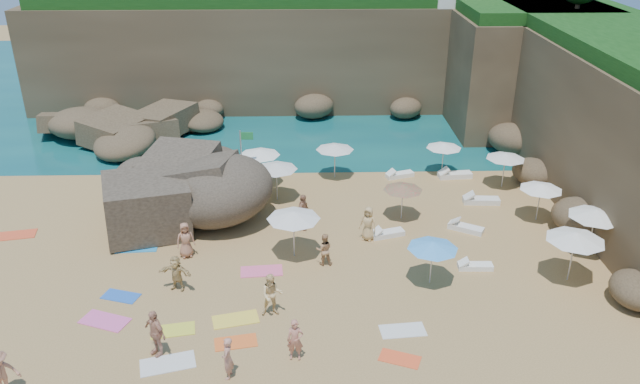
{
  "coord_description": "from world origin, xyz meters",
  "views": [
    {
      "loc": [
        1.26,
        -25.08,
        15.29
      ],
      "look_at": [
        2.0,
        3.0,
        2.0
      ],
      "focal_mm": 35.0,
      "sensor_mm": 36.0,
      "label": 1
    }
  ],
  "objects_px": {
    "lounger_0": "(400,175)",
    "person_stand_2": "(237,189)",
    "person_stand_3": "(303,212)",
    "parasol_2": "(335,147)",
    "rock_outcrop": "(182,209)",
    "person_stand_5": "(206,172)",
    "person_stand_6": "(228,358)",
    "flag_pole": "(243,154)",
    "parasol_1": "(444,145)",
    "person_stand_4": "(368,223)",
    "parasol_0": "(259,152)",
    "person_stand_1": "(324,249)"
  },
  "relations": [
    {
      "from": "rock_outcrop",
      "to": "person_stand_3",
      "type": "xyz_separation_m",
      "value": [
        6.59,
        -2.36,
        0.96
      ]
    },
    {
      "from": "person_stand_3",
      "to": "flag_pole",
      "type": "bearing_deg",
      "value": 62.61
    },
    {
      "from": "lounger_0",
      "to": "person_stand_2",
      "type": "distance_m",
      "value": 10.08
    },
    {
      "from": "person_stand_3",
      "to": "person_stand_5",
      "type": "distance_m",
      "value": 7.82
    },
    {
      "from": "person_stand_5",
      "to": "parasol_2",
      "type": "bearing_deg",
      "value": -15.89
    },
    {
      "from": "parasol_0",
      "to": "person_stand_1",
      "type": "bearing_deg",
      "value": -68.68
    },
    {
      "from": "lounger_0",
      "to": "person_stand_3",
      "type": "bearing_deg",
      "value": -151.04
    },
    {
      "from": "parasol_1",
      "to": "parasol_2",
      "type": "distance_m",
      "value": 6.59
    },
    {
      "from": "person_stand_2",
      "to": "flag_pole",
      "type": "bearing_deg",
      "value": -88.61
    },
    {
      "from": "parasol_0",
      "to": "person_stand_5",
      "type": "relative_size",
      "value": 1.37
    },
    {
      "from": "person_stand_3",
      "to": "parasol_2",
      "type": "bearing_deg",
      "value": 8.6
    },
    {
      "from": "person_stand_4",
      "to": "person_stand_5",
      "type": "xyz_separation_m",
      "value": [
        -8.79,
        6.6,
        -0.0
      ]
    },
    {
      "from": "parasol_1",
      "to": "person_stand_4",
      "type": "distance_m",
      "value": 9.62
    },
    {
      "from": "parasol_2",
      "to": "person_stand_2",
      "type": "relative_size",
      "value": 1.16
    },
    {
      "from": "parasol_0",
      "to": "person_stand_5",
      "type": "bearing_deg",
      "value": 179.32
    },
    {
      "from": "parasol_0",
      "to": "parasol_2",
      "type": "bearing_deg",
      "value": 13.36
    },
    {
      "from": "person_stand_6",
      "to": "flag_pole",
      "type": "bearing_deg",
      "value": -171.96
    },
    {
      "from": "lounger_0",
      "to": "person_stand_4",
      "type": "bearing_deg",
      "value": -128.04
    },
    {
      "from": "person_stand_4",
      "to": "person_stand_6",
      "type": "xyz_separation_m",
      "value": [
        -5.82,
        -9.64,
        -0.05
      ]
    },
    {
      "from": "flag_pole",
      "to": "parasol_0",
      "type": "distance_m",
      "value": 1.45
    },
    {
      "from": "flag_pole",
      "to": "lounger_0",
      "type": "relative_size",
      "value": 2.24
    },
    {
      "from": "flag_pole",
      "to": "parasol_2",
      "type": "relative_size",
      "value": 1.69
    },
    {
      "from": "flag_pole",
      "to": "person_stand_5",
      "type": "distance_m",
      "value": 3.05
    },
    {
      "from": "parasol_1",
      "to": "person_stand_4",
      "type": "bearing_deg",
      "value": -123.62
    },
    {
      "from": "person_stand_2",
      "to": "person_stand_4",
      "type": "bearing_deg",
      "value": 162.71
    },
    {
      "from": "person_stand_3",
      "to": "person_stand_6",
      "type": "height_order",
      "value": "person_stand_3"
    },
    {
      "from": "parasol_1",
      "to": "person_stand_4",
      "type": "xyz_separation_m",
      "value": [
        -5.3,
        -7.97,
        -0.96
      ]
    },
    {
      "from": "rock_outcrop",
      "to": "person_stand_2",
      "type": "bearing_deg",
      "value": 9.9
    },
    {
      "from": "lounger_0",
      "to": "person_stand_4",
      "type": "height_order",
      "value": "person_stand_4"
    },
    {
      "from": "parasol_1",
      "to": "parasol_2",
      "type": "bearing_deg",
      "value": -176.83
    },
    {
      "from": "lounger_0",
      "to": "person_stand_4",
      "type": "relative_size",
      "value": 0.97
    },
    {
      "from": "parasol_0",
      "to": "person_stand_5",
      "type": "xyz_separation_m",
      "value": [
        -3.12,
        0.04,
        -1.21
      ]
    },
    {
      "from": "person_stand_4",
      "to": "person_stand_6",
      "type": "relative_size",
      "value": 1.07
    },
    {
      "from": "rock_outcrop",
      "to": "person_stand_4",
      "type": "bearing_deg",
      "value": -19.71
    },
    {
      "from": "person_stand_2",
      "to": "person_stand_3",
      "type": "bearing_deg",
      "value": 154.51
    },
    {
      "from": "flag_pole",
      "to": "person_stand_2",
      "type": "distance_m",
      "value": 2.03
    },
    {
      "from": "parasol_2",
      "to": "flag_pole",
      "type": "bearing_deg",
      "value": -156.92
    },
    {
      "from": "rock_outcrop",
      "to": "person_stand_2",
      "type": "distance_m",
      "value": 3.21
    },
    {
      "from": "parasol_1",
      "to": "person_stand_3",
      "type": "distance_m",
      "value": 10.93
    },
    {
      "from": "parasol_0",
      "to": "person_stand_5",
      "type": "distance_m",
      "value": 3.35
    },
    {
      "from": "parasol_0",
      "to": "parasol_1",
      "type": "distance_m",
      "value": 11.06
    },
    {
      "from": "person_stand_6",
      "to": "person_stand_5",
      "type": "bearing_deg",
      "value": -164.04
    },
    {
      "from": "person_stand_3",
      "to": "person_stand_6",
      "type": "bearing_deg",
      "value": -168.66
    },
    {
      "from": "parasol_2",
      "to": "person_stand_5",
      "type": "distance_m",
      "value": 7.66
    },
    {
      "from": "person_stand_1",
      "to": "person_stand_6",
      "type": "relative_size",
      "value": 0.95
    },
    {
      "from": "person_stand_5",
      "to": "person_stand_2",
      "type": "bearing_deg",
      "value": -75.16
    },
    {
      "from": "parasol_0",
      "to": "person_stand_1",
      "type": "relative_size",
      "value": 1.54
    },
    {
      "from": "person_stand_3",
      "to": "person_stand_6",
      "type": "xyz_separation_m",
      "value": [
        -2.63,
        -10.77,
        -0.13
      ]
    },
    {
      "from": "person_stand_5",
      "to": "person_stand_6",
      "type": "xyz_separation_m",
      "value": [
        2.97,
        -16.24,
        -0.05
      ]
    },
    {
      "from": "parasol_1",
      "to": "person_stand_5",
      "type": "relative_size",
      "value": 1.21
    }
  ]
}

